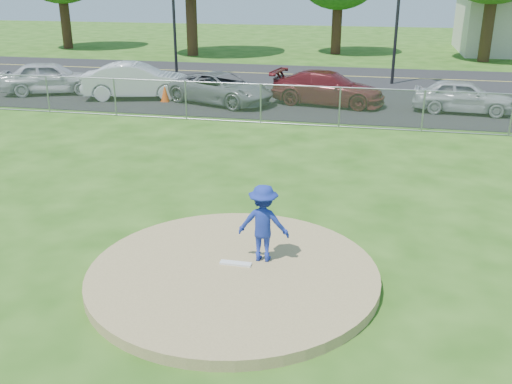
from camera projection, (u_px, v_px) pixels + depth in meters
ground at (305, 140)px, 19.79m from camera, size 120.00×120.00×0.00m
pitchers_mound at (233, 274)px, 10.61m from camera, size 5.40×5.40×0.20m
pitching_rubber at (236, 263)px, 10.75m from camera, size 0.60×0.15×0.04m
chain_link_fence at (313, 106)px, 21.35m from camera, size 40.00×0.06×1.50m
parking_lot at (324, 102)px, 25.73m from camera, size 50.00×8.00×0.01m
street at (338, 76)px, 32.58m from camera, size 60.00×7.00×0.01m
traffic_signal_left at (178, 15)px, 31.32m from camera, size 1.28×0.20×5.60m
pitcher at (263, 223)px, 10.70m from camera, size 0.98×0.57×1.51m
traffic_cone at (165, 93)px, 25.69m from camera, size 0.40×0.40×0.78m
parked_car_silver at (51, 77)px, 27.32m from camera, size 4.88×3.37×1.54m
parked_car_white at (137, 81)px, 26.24m from camera, size 5.17×2.96×1.61m
parked_car_gray at (221, 88)px, 25.22m from camera, size 5.29×3.84×1.34m
parked_car_darkred at (328, 88)px, 24.98m from camera, size 5.22×2.80×1.44m
parked_car_pearl at (463, 96)px, 23.50m from camera, size 4.10×1.92×1.36m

